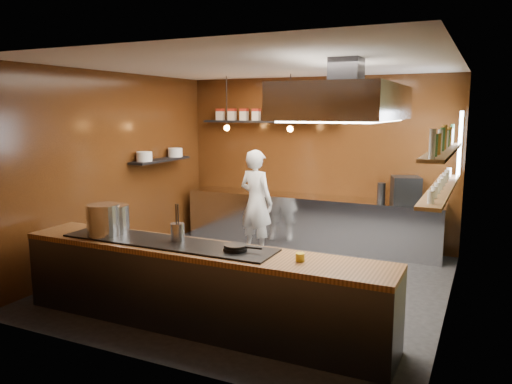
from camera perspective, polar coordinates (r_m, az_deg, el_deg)
The scene contains 26 objects.
floor at distance 7.18m, azimuth 0.22°, elevation -10.28°, with size 5.00×5.00×0.00m, color black.
back_wall at distance 9.14m, azimuth 6.87°, elevation 3.55°, with size 5.00×5.00×0.00m, color #321609.
left_wall at distance 8.19m, azimuth -15.85°, elevation 2.60°, with size 5.00×5.00×0.00m, color #321609.
right_wall at distance 6.21m, azimuth 21.63°, elevation 0.25°, with size 5.00×5.00×0.00m, color #424225.
ceiling at distance 6.79m, azimuth 0.24°, elevation 14.32°, with size 5.00×5.00×0.00m, color silver.
window_pane at distance 7.86m, azimuth 22.27°, elevation 4.92°, with size 1.00×1.00×0.00m, color white.
prep_counter at distance 9.00m, azimuth 6.08°, elevation -3.31°, with size 4.60×0.65×0.90m, color silver.
pass_counter at distance 5.70m, azimuth -6.74°, elevation -10.68°, with size 4.40×0.72×0.94m.
tin_shelf at distance 9.29m, azimuth 1.36°, elevation 8.03°, with size 2.60×0.26×0.04m, color black.
plate_shelf at distance 8.87m, azimuth -10.84°, elevation 3.60°, with size 0.30×1.40×0.04m, color black.
bottle_shelf_upper at distance 6.47m, azimuth 20.62°, elevation 4.40°, with size 0.26×2.80×0.04m, color brown.
bottle_shelf_lower at distance 6.52m, azimuth 20.38°, elevation 0.28°, with size 0.26×2.80×0.04m, color brown.
extractor_hood at distance 5.94m, azimuth 10.18°, elevation 10.11°, with size 1.20×2.00×0.72m.
pendant_left at distance 8.92m, azimuth -3.35°, elevation 7.65°, with size 0.10×0.10×0.95m.
pendant_right at distance 8.41m, azimuth 3.92°, elevation 7.55°, with size 0.10×0.10×0.95m.
storage_tins at distance 9.23m, azimuth 2.22°, elevation 8.84°, with size 2.43×0.13×0.22m.
plate_stacks at distance 8.86m, azimuth -10.86°, elevation 4.24°, with size 0.26×1.16×0.16m.
bottles at distance 6.46m, azimuth 20.69°, elevation 5.63°, with size 0.06×2.66×0.24m.
wine_glasses at distance 6.51m, azimuth 20.43°, elevation 1.02°, with size 0.07×2.37×0.13m.
stockpot_large at distance 6.18m, azimuth -17.06°, elevation -3.06°, with size 0.38×0.38×0.37m, color #B3B5BA.
stockpot_small at distance 6.30m, azimuth -15.90°, elevation -2.96°, with size 0.36×0.36×0.34m, color silver.
utensil_crock at distance 5.76m, azimuth -8.95°, elevation -4.54°, with size 0.16×0.16×0.20m, color #BABDC2.
frying_pan at distance 5.31m, azimuth -2.33°, elevation -6.38°, with size 0.43×0.26×0.06m.
butter_jar at distance 5.03m, azimuth 5.06°, elevation -7.43°, with size 0.09×0.09×0.08m, color yellow.
espresso_machine at distance 8.52m, azimuth 16.74°, elevation 0.23°, with size 0.44×0.42×0.44m, color black.
chef at distance 8.36m, azimuth 0.02°, elevation -1.18°, with size 0.65×0.42×1.77m, color white.
Camera 1 is at (2.86, -6.13, 2.41)m, focal length 35.00 mm.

